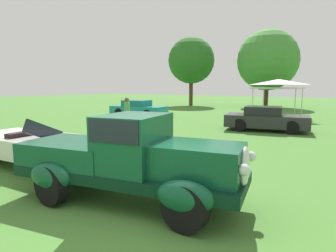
# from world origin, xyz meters

# --- Properties ---
(ground_plane) EXTENTS (120.00, 120.00, 0.00)m
(ground_plane) POSITION_xyz_m (0.00, 0.00, 0.00)
(ground_plane) COLOR #42752D
(feature_pickup_truck) EXTENTS (4.67, 2.44, 1.70)m
(feature_pickup_truck) POSITION_xyz_m (-0.47, 0.58, 0.87)
(feature_pickup_truck) COLOR black
(feature_pickup_truck) RESTS_ON ground_plane
(neighbor_convertible) EXTENTS (4.65, 2.01, 1.40)m
(neighbor_convertible) POSITION_xyz_m (-4.16, 1.10, 0.58)
(neighbor_convertible) COLOR silver
(neighbor_convertible) RESTS_ON ground_plane
(show_car_teal) EXTENTS (4.20, 2.12, 1.22)m
(show_car_teal) POSITION_xyz_m (-10.22, 12.75, 0.60)
(show_car_teal) COLOR teal
(show_car_teal) RESTS_ON ground_plane
(show_car_charcoal) EXTENTS (4.21, 2.42, 1.22)m
(show_car_charcoal) POSITION_xyz_m (-0.68, 11.16, 0.60)
(show_car_charcoal) COLOR #28282D
(show_car_charcoal) RESTS_ON ground_plane
(spectator_near_truck) EXTENTS (0.43, 0.46, 1.69)m
(spectator_near_truck) POSITION_xyz_m (-6.29, 7.10, 0.91)
(spectator_near_truck) COLOR #383838
(spectator_near_truck) RESTS_ON ground_plane
(canopy_tent_left_field) EXTENTS (2.96, 2.96, 2.71)m
(canopy_tent_left_field) POSITION_xyz_m (-1.45, 17.12, 2.42)
(canopy_tent_left_field) COLOR #B7B7BC
(canopy_tent_left_field) RESTS_ON ground_plane
(treeline_far_left) EXTENTS (5.30, 5.30, 7.83)m
(treeline_far_left) POSITION_xyz_m (-13.21, 26.18, 5.16)
(treeline_far_left) COLOR #47331E
(treeline_far_left) RESTS_ON ground_plane
(treeline_mid_left) EXTENTS (6.39, 6.39, 8.16)m
(treeline_mid_left) POSITION_xyz_m (-5.13, 28.26, 4.96)
(treeline_mid_left) COLOR #47331E
(treeline_mid_left) RESTS_ON ground_plane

